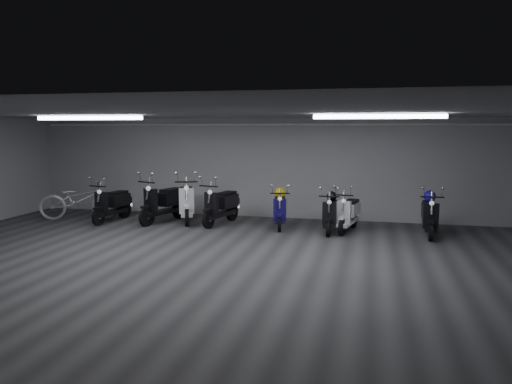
% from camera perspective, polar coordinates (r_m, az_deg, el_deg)
% --- Properties ---
extents(floor, '(14.00, 10.00, 0.01)m').
position_cam_1_polar(floor, '(9.26, -5.49, -8.43)').
color(floor, '#353538').
rests_on(floor, ground).
extents(ceiling, '(14.00, 10.00, 0.01)m').
position_cam_1_polar(ceiling, '(8.90, -5.72, 9.24)').
color(ceiling, gray).
rests_on(ceiling, ground).
extents(back_wall, '(14.00, 0.01, 2.80)m').
position_cam_1_polar(back_wall, '(13.78, 1.14, 2.82)').
color(back_wall, '#A3A3A6').
rests_on(back_wall, ground).
extents(front_wall, '(14.00, 0.01, 2.80)m').
position_cam_1_polar(front_wall, '(4.61, -26.29, -7.52)').
color(front_wall, '#A3A3A6').
rests_on(front_wall, ground).
extents(fluor_strip_left, '(2.40, 0.18, 0.08)m').
position_cam_1_polar(fluor_strip_left, '(11.11, -18.92, 8.19)').
color(fluor_strip_left, white).
rests_on(fluor_strip_left, ceiling).
extents(fluor_strip_right, '(2.40, 0.18, 0.08)m').
position_cam_1_polar(fluor_strip_right, '(9.42, 14.13, 8.56)').
color(fluor_strip_right, white).
rests_on(fluor_strip_right, ceiling).
extents(conduit, '(13.60, 0.05, 0.05)m').
position_cam_1_polar(conduit, '(13.65, 1.08, 7.90)').
color(conduit, white).
rests_on(conduit, back_wall).
extents(scooter_0, '(0.79, 1.77, 1.28)m').
position_cam_1_polar(scooter_0, '(13.73, -16.53, -0.71)').
color(scooter_0, black).
rests_on(scooter_0, floor).
extents(scooter_1, '(1.24, 2.01, 1.42)m').
position_cam_1_polar(scooter_1, '(13.28, -10.76, -0.48)').
color(scooter_1, black).
rests_on(scooter_1, floor).
extents(scooter_2, '(1.31, 2.03, 1.44)m').
position_cam_1_polar(scooter_2, '(13.26, -8.15, -0.41)').
color(scooter_2, white).
rests_on(scooter_2, floor).
extents(scooter_3, '(1.01, 1.89, 1.34)m').
position_cam_1_polar(scooter_3, '(12.80, -4.15, -0.86)').
color(scooter_3, black).
rests_on(scooter_3, floor).
extents(scooter_4, '(0.80, 1.65, 1.18)m').
position_cam_1_polar(scooter_4, '(12.39, 2.81, -1.50)').
color(scooter_4, '#180E61').
rests_on(scooter_4, floor).
extents(scooter_5, '(0.54, 1.59, 1.18)m').
position_cam_1_polar(scooter_5, '(11.97, 8.74, -1.90)').
color(scooter_5, black).
rests_on(scooter_5, floor).
extents(scooter_6, '(0.87, 1.70, 1.21)m').
position_cam_1_polar(scooter_6, '(12.10, 10.76, -1.78)').
color(scooter_6, silver).
rests_on(scooter_6, floor).
extents(scooter_7, '(0.62, 1.69, 1.24)m').
position_cam_1_polar(scooter_7, '(12.11, 19.65, -1.99)').
color(scooter_7, black).
rests_on(scooter_7, floor).
extents(bicycle, '(2.21, 1.46, 1.35)m').
position_cam_1_polar(bicycle, '(14.36, -20.04, -0.36)').
color(bicycle, silver).
rests_on(bicycle, floor).
extents(helmet_0, '(0.28, 0.28, 0.28)m').
position_cam_1_polar(helmet_0, '(12.57, 2.82, -0.08)').
color(helmet_0, yellow).
rests_on(helmet_0, scooter_4).
extents(helmet_1, '(0.29, 0.29, 0.29)m').
position_cam_1_polar(helmet_1, '(12.30, 19.64, -0.47)').
color(helmet_1, '#150E9D').
rests_on(helmet_1, scooter_7).
extents(helmet_2, '(0.25, 0.25, 0.25)m').
position_cam_1_polar(helmet_2, '(12.14, 8.86, -0.50)').
color(helmet_2, black).
rests_on(helmet_2, scooter_5).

